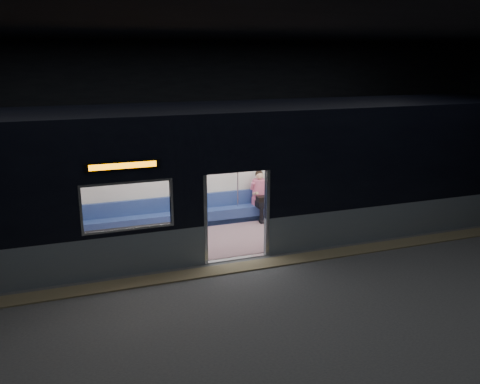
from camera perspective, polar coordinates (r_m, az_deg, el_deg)
station_floor at (r=10.88m, az=1.53°, el=-9.54°), size 24.00×14.00×0.01m
station_envelope at (r=9.93m, az=1.68°, el=10.09°), size 24.00×14.00×5.00m
tactile_strip at (r=11.34m, az=0.50°, el=-8.37°), size 22.80×0.50×0.03m
metro_car at (r=12.58m, az=-2.68°, el=2.75°), size 18.00×3.04×3.35m
passenger at (r=14.27m, az=2.28°, el=-0.05°), size 0.45×0.72×1.39m
handbag at (r=14.08m, az=2.50°, el=-0.77°), size 0.30×0.26×0.14m
transit_map at (r=15.94m, az=13.31°, el=3.71°), size 1.06×0.03×0.69m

